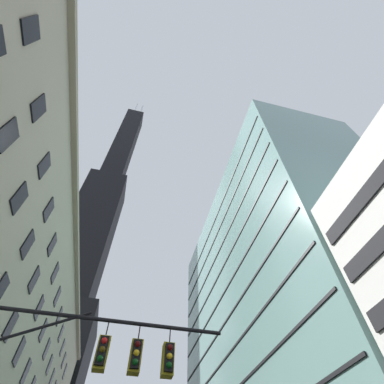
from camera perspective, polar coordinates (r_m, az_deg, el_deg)
name	(u,v)px	position (r m, az deg, el deg)	size (l,w,h in m)	color
dark_skyscraper	(78,263)	(105.98, -22.26, -13.23)	(22.99, 22.99, 206.73)	black
glass_office_midrise	(276,312)	(46.39, 16.84, -22.43)	(16.68, 44.27, 45.63)	gray
traffic_signal_mast	(87,368)	(11.02, -20.76, -30.62)	(8.40, 0.63, 6.67)	black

